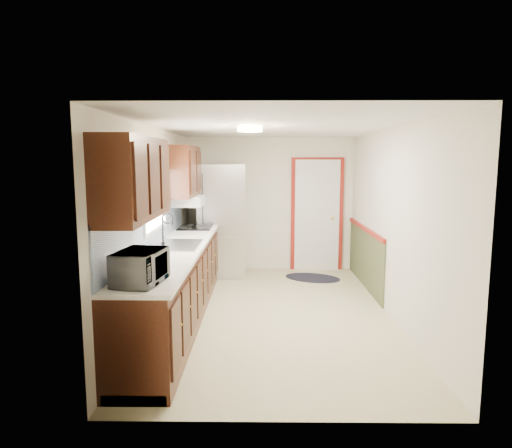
{
  "coord_description": "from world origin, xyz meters",
  "views": [
    {
      "loc": [
        -0.17,
        -5.75,
        1.99
      ],
      "look_at": [
        -0.23,
        0.24,
        1.15
      ],
      "focal_mm": 32.0,
      "sensor_mm": 36.0,
      "label": 1
    }
  ],
  "objects": [
    {
      "name": "room_shell",
      "position": [
        0.0,
        0.0,
        1.2
      ],
      "size": [
        3.2,
        5.2,
        2.52
      ],
      "color": "#BDB385",
      "rests_on": "ground"
    },
    {
      "name": "kitchen_run",
      "position": [
        -1.24,
        -0.29,
        0.81
      ],
      "size": [
        0.63,
        4.0,
        2.2
      ],
      "color": "black",
      "rests_on": "ground"
    },
    {
      "name": "refrigerator",
      "position": [
        -0.85,
        2.05,
        0.96
      ],
      "size": [
        0.85,
        0.83,
        1.92
      ],
      "rotation": [
        0.0,
        0.0,
        0.07
      ],
      "color": "#B7B7BC",
      "rests_on": "ground"
    },
    {
      "name": "microwave",
      "position": [
        -1.2,
        -1.95,
        1.12
      ],
      "size": [
        0.36,
        0.55,
        0.35
      ],
      "primitive_type": "imported",
      "rotation": [
        0.0,
        0.0,
        1.43
      ],
      "color": "white",
      "rests_on": "kitchen_run"
    },
    {
      "name": "ceiling_fixture",
      "position": [
        -0.3,
        -0.2,
        2.36
      ],
      "size": [
        0.3,
        0.3,
        0.06
      ],
      "primitive_type": "cylinder",
      "color": "#FFD88C",
      "rests_on": "room_shell"
    },
    {
      "name": "rug",
      "position": [
        0.71,
        1.81,
        0.01
      ],
      "size": [
        1.1,
        0.92,
        0.01
      ],
      "primitive_type": "ellipsoid",
      "rotation": [
        0.0,
        0.0,
        -0.4
      ],
      "color": "black",
      "rests_on": "ground"
    },
    {
      "name": "cooktop",
      "position": [
        -1.19,
        1.29,
        0.95
      ],
      "size": [
        0.51,
        0.61,
        0.02
      ],
      "primitive_type": "cube",
      "color": "black",
      "rests_on": "kitchen_run"
    },
    {
      "name": "back_wall_trim",
      "position": [
        0.99,
        2.21,
        0.89
      ],
      "size": [
        1.12,
        2.3,
        2.08
      ],
      "color": "maroon",
      "rests_on": "ground"
    }
  ]
}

